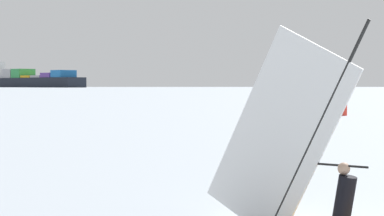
{
  "coord_description": "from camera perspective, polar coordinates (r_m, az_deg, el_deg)",
  "views": [
    {
      "loc": [
        -5.4,
        -9.82,
        2.69
      ],
      "look_at": [
        -5.22,
        19.17,
        1.76
      ],
      "focal_mm": 67.57,
      "sensor_mm": 36.0,
      "label": 1
    }
  ],
  "objects": [
    {
      "name": "distant_headland",
      "position": [
        1353.41,
        12.73,
        2.8
      ],
      "size": [
        1192.91,
        477.74,
        53.29
      ],
      "primitive_type": "cube",
      "rotation": [
        0.0,
        0.0,
        -0.04
      ],
      "color": "#4C564C",
      "rests_on": "ground_plane"
    },
    {
      "name": "channel_buoy",
      "position": [
        64.68,
        11.69,
        0.13
      ],
      "size": [
        1.04,
        1.04,
        1.83
      ],
      "color": "red",
      "rests_on": "ground_plane"
    },
    {
      "name": "cargo_ship",
      "position": [
        850.82,
        -13.06,
        2.21
      ],
      "size": [
        153.56,
        157.22,
        37.2
      ],
      "rotation": [
        0.0,
        0.0,
        5.48
      ],
      "color": "black",
      "rests_on": "ground_plane"
    },
    {
      "name": "windsurfer",
      "position": [
        13.18,
        9.74,
        -5.36
      ],
      "size": [
        3.85,
        3.09,
        4.12
      ],
      "rotation": [
        0.0,
        0.0,
        5.62
      ],
      "color": "orange",
      "rests_on": "ground_plane"
    }
  ]
}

